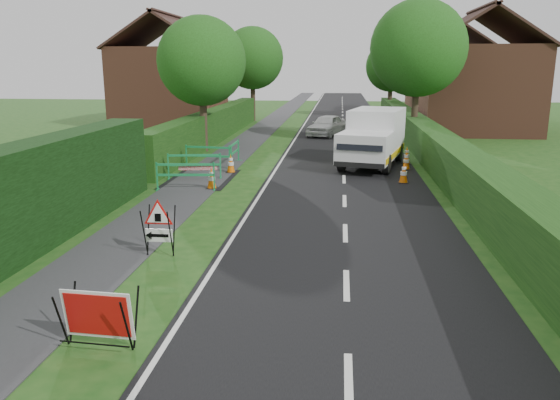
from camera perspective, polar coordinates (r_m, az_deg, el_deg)
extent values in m
plane|color=#1A4814|center=(10.43, -7.10, -10.42)|extent=(120.00, 120.00, 0.00)
cube|color=black|center=(44.44, 6.57, 8.27)|extent=(6.00, 90.00, 0.02)
cube|color=#2D2D30|center=(44.75, -0.56, 8.39)|extent=(2.00, 90.00, 0.02)
cube|color=#14380F|center=(32.36, -6.86, 6.18)|extent=(1.00, 24.00, 1.80)
cube|color=#14380F|center=(25.94, 15.55, 3.88)|extent=(1.20, 50.00, 1.50)
cube|color=brown|center=(41.14, -11.36, 11.48)|extent=(7.00, 7.00, 5.50)
cube|color=#331E19|center=(41.74, -14.01, 16.66)|extent=(4.00, 7.40, 2.58)
cube|color=#331E19|center=(40.69, -9.16, 16.97)|extent=(4.00, 7.40, 2.58)
cube|color=#331E19|center=(41.26, -11.70, 18.34)|extent=(0.25, 7.40, 0.18)
cube|color=brown|center=(38.27, 19.77, 10.79)|extent=(7.00, 7.00, 5.50)
cube|color=#331E19|center=(37.95, 17.59, 16.76)|extent=(4.00, 7.40, 2.58)
cube|color=#331E19|center=(38.75, 22.87, 16.26)|extent=(4.00, 7.40, 2.58)
cube|color=#331E19|center=(38.39, 20.40, 18.15)|extent=(0.25, 7.40, 0.18)
cube|color=brown|center=(52.17, 17.35, 11.58)|extent=(7.00, 7.00, 5.50)
cube|color=#331E19|center=(51.90, 15.69, 15.94)|extent=(4.00, 7.40, 2.58)
cube|color=#331E19|center=(52.55, 19.60, 15.63)|extent=(4.00, 7.40, 2.58)
cube|color=#331E19|center=(52.26, 17.75, 16.99)|extent=(0.25, 7.40, 0.18)
cylinder|color=#2D2116|center=(28.25, -7.96, 7.72)|extent=(0.36, 0.36, 2.62)
sphere|color=#1D4713|center=(28.09, -8.19, 14.19)|extent=(4.40, 4.40, 4.40)
cylinder|color=#2D2116|center=(31.63, 13.86, 8.42)|extent=(0.36, 0.36, 2.97)
sphere|color=#1D4713|center=(31.52, 14.25, 15.12)|extent=(5.20, 5.20, 5.20)
cylinder|color=#2D2116|center=(43.87, -2.83, 10.10)|extent=(0.36, 0.36, 2.80)
sphere|color=#1D4713|center=(43.78, -2.89, 14.59)|extent=(4.80, 4.80, 4.80)
cylinder|color=#2D2116|center=(47.51, 11.38, 9.92)|extent=(0.36, 0.36, 2.45)
sphere|color=#1D4713|center=(47.41, 11.56, 13.55)|extent=(4.20, 4.20, 4.20)
cylinder|color=black|center=(9.15, -21.93, -11.66)|extent=(0.05, 0.33, 0.93)
cylinder|color=black|center=(9.41, -20.84, -10.83)|extent=(0.05, 0.33, 0.93)
cylinder|color=black|center=(8.66, -15.73, -12.63)|extent=(0.05, 0.33, 0.93)
cylinder|color=black|center=(8.94, -14.79, -11.70)|extent=(0.05, 0.33, 0.93)
cylinder|color=black|center=(9.02, -18.83, -14.04)|extent=(1.13, 0.10, 0.03)
cube|color=white|center=(8.98, -18.51, -11.29)|extent=(1.14, 0.20, 0.81)
cube|color=#BB100C|center=(8.96, -18.55, -11.34)|extent=(1.03, 0.18, 0.70)
cylinder|color=black|center=(12.72, -14.01, -3.40)|extent=(0.03, 0.35, 1.13)
cylinder|color=black|center=(12.98, -13.58, -3.03)|extent=(0.03, 0.35, 1.13)
cylinder|color=black|center=(12.52, -11.38, -3.52)|extent=(0.03, 0.35, 1.13)
cylinder|color=black|center=(12.78, -11.00, -3.15)|extent=(0.03, 0.35, 1.13)
cube|color=white|center=(12.75, -12.51, -3.63)|extent=(0.63, 0.02, 0.31)
cube|color=black|center=(12.74, -12.54, -3.65)|extent=(0.45, 0.01, 0.07)
cone|color=black|center=(12.82, -13.57, -3.60)|extent=(0.14, 0.18, 0.18)
cube|color=black|center=(12.61, -12.64, -1.80)|extent=(0.14, 0.01, 0.18)
cube|color=silver|center=(24.87, 10.07, 7.07)|extent=(2.79, 3.70, 1.98)
cube|color=silver|center=(22.48, 8.86, 5.43)|extent=(2.51, 2.57, 1.21)
cube|color=black|center=(21.44, 8.34, 5.85)|extent=(1.81, 0.66, 0.56)
cube|color=#E3B70B|center=(24.25, 7.16, 5.14)|extent=(1.24, 4.93, 0.25)
cube|color=#E3B70B|center=(23.87, 12.02, 4.80)|extent=(1.24, 4.93, 0.25)
cube|color=black|center=(21.58, 8.27, 3.64)|extent=(1.98, 0.60, 0.21)
cylinder|color=black|center=(22.72, 6.49, 3.99)|extent=(0.44, 0.86, 0.82)
cylinder|color=black|center=(22.36, 11.10, 3.67)|extent=(0.44, 0.86, 0.82)
cylinder|color=black|center=(25.90, 8.26, 5.15)|extent=(0.44, 0.86, 0.82)
cylinder|color=black|center=(25.59, 12.31, 4.87)|extent=(0.44, 0.86, 0.82)
cube|color=black|center=(20.90, 12.75, 1.79)|extent=(0.38, 0.38, 0.04)
cone|color=#DE6007|center=(20.82, 12.81, 2.85)|extent=(0.32, 0.32, 0.75)
cylinder|color=white|center=(20.83, 12.80, 2.75)|extent=(0.25, 0.25, 0.14)
cylinder|color=white|center=(20.80, 12.83, 3.25)|extent=(0.17, 0.17, 0.10)
cube|color=black|center=(23.64, 13.01, 3.15)|extent=(0.38, 0.38, 0.04)
cone|color=#DE6007|center=(23.57, 13.06, 4.09)|extent=(0.32, 0.32, 0.75)
cylinder|color=white|center=(23.57, 13.05, 4.00)|extent=(0.25, 0.25, 0.14)
cylinder|color=white|center=(23.54, 13.08, 4.45)|extent=(0.17, 0.17, 0.10)
cube|color=black|center=(25.05, 13.05, 3.73)|extent=(0.38, 0.38, 0.04)
cone|color=#DE6007|center=(24.98, 13.10, 4.63)|extent=(0.32, 0.32, 0.75)
cylinder|color=white|center=(24.99, 13.10, 4.54)|extent=(0.25, 0.25, 0.14)
cylinder|color=white|center=(24.96, 13.12, 4.97)|extent=(0.17, 0.17, 0.10)
cube|color=black|center=(19.59, -7.13, 1.22)|extent=(0.38, 0.38, 0.04)
cone|color=#DE6007|center=(19.51, -7.16, 2.36)|extent=(0.32, 0.32, 0.75)
cylinder|color=white|center=(19.51, -7.16, 2.25)|extent=(0.25, 0.25, 0.14)
cylinder|color=white|center=(19.48, -7.18, 2.79)|extent=(0.17, 0.17, 0.10)
cube|color=black|center=(22.46, -5.14, 2.90)|extent=(0.38, 0.38, 0.04)
cone|color=#DE6007|center=(22.39, -5.17, 3.89)|extent=(0.32, 0.32, 0.75)
cylinder|color=white|center=(22.40, -5.16, 3.80)|extent=(0.25, 0.25, 0.14)
cylinder|color=white|center=(22.36, -5.17, 4.27)|extent=(0.17, 0.17, 0.10)
cube|color=#178344|center=(19.60, -12.73, 2.43)|extent=(0.06, 0.06, 1.00)
cube|color=#178344|center=(19.26, -6.91, 2.48)|extent=(0.06, 0.06, 1.00)
cube|color=#178344|center=(19.33, -9.90, 3.68)|extent=(1.99, 0.27, 0.08)
cube|color=#178344|center=(19.40, -9.85, 2.60)|extent=(1.99, 0.27, 0.08)
cube|color=#178344|center=(19.70, -12.66, 1.06)|extent=(0.10, 0.35, 0.04)
cube|color=#178344|center=(19.36, -6.87, 1.08)|extent=(0.10, 0.35, 0.04)
cube|color=#178344|center=(21.47, -11.59, 3.47)|extent=(0.06, 0.06, 1.00)
cube|color=#178344|center=(21.30, -6.24, 3.58)|extent=(0.06, 0.06, 1.00)
cube|color=#178344|center=(21.29, -8.97, 4.64)|extent=(1.98, 0.41, 0.08)
cube|color=#178344|center=(21.35, -8.94, 3.66)|extent=(1.98, 0.41, 0.08)
cube|color=#178344|center=(21.56, -11.53, 2.21)|extent=(0.12, 0.36, 0.04)
cube|color=#178344|center=(21.39, -6.21, 2.32)|extent=(0.12, 0.36, 0.04)
cube|color=#178344|center=(23.71, -9.76, 4.52)|extent=(0.05, 0.05, 1.00)
cube|color=#178344|center=(23.05, -5.12, 4.40)|extent=(0.05, 0.05, 1.00)
cube|color=#178344|center=(23.30, -7.50, 5.48)|extent=(1.99, 0.25, 0.08)
cube|color=#178344|center=(23.36, -7.47, 4.58)|extent=(1.99, 0.25, 0.08)
cube|color=#178344|center=(23.80, -9.71, 3.38)|extent=(0.09, 0.35, 0.04)
cube|color=#178344|center=(23.14, -5.09, 3.22)|extent=(0.09, 0.35, 0.04)
cube|color=#178344|center=(23.28, -5.29, 4.49)|extent=(0.05, 0.05, 1.00)
cube|color=#178344|center=(25.22, -4.37, 5.23)|extent=(0.05, 0.05, 1.00)
cube|color=#178344|center=(24.19, -4.83, 5.85)|extent=(0.06, 2.00, 0.08)
cube|color=#178344|center=(24.24, -4.82, 4.99)|extent=(0.06, 2.00, 0.08)
cube|color=#178344|center=(23.37, -5.27, 3.33)|extent=(0.35, 0.06, 0.04)
cube|color=#178344|center=(25.30, -4.35, 4.15)|extent=(0.35, 0.06, 0.04)
cube|color=red|center=(21.51, -8.53, 2.26)|extent=(1.49, 0.25, 0.25)
imported|color=white|center=(34.56, 4.90, 7.80)|extent=(2.72, 4.11, 1.30)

